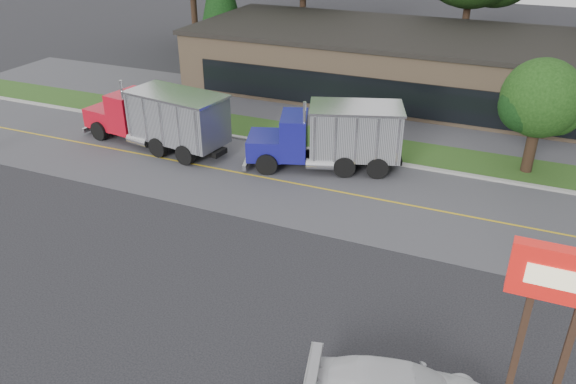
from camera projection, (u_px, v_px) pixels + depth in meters
name	position (u px, v px, depth m)	size (l,w,h in m)	color
ground	(212.00, 289.00, 20.25)	(140.00, 140.00, 0.00)	#333338
road	(303.00, 185.00, 27.59)	(60.00, 8.00, 0.02)	#58585D
center_line	(303.00, 185.00, 27.59)	(60.00, 0.12, 0.01)	gold
curb	(331.00, 154.00, 31.01)	(60.00, 0.30, 0.12)	#9E9E99
grass_verge	(342.00, 142.00, 32.48)	(60.00, 3.40, 0.03)	#234D1A
far_parking	(365.00, 115.00, 36.56)	(60.00, 7.00, 0.02)	#58585D
strip_mall	(418.00, 65.00, 39.83)	(32.00, 12.00, 4.00)	#8E7357
tree_verge	(542.00, 102.00, 27.31)	(4.11, 3.87, 5.87)	#382619
dump_truck_red	(161.00, 117.00, 30.98)	(9.42, 3.89, 3.36)	black
dump_truck_blue	(334.00, 135.00, 28.64)	(8.20, 4.81, 3.36)	black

